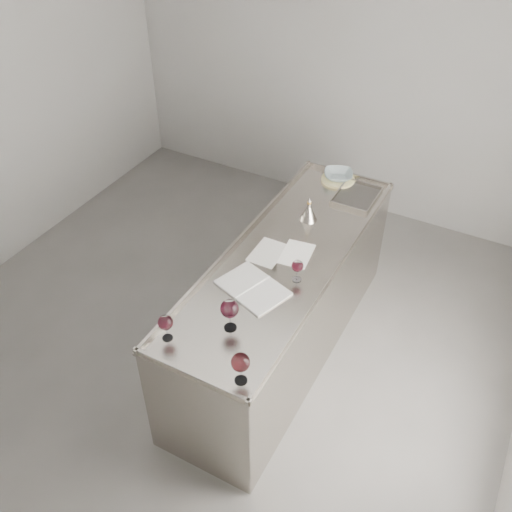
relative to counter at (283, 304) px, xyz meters
The scene contains 12 objects.
room_shell 1.10m from the counter, 148.97° to the right, with size 4.54×5.04×2.84m.
counter is the anchor object (origin of this frame).
wine_glass_left 1.21m from the counter, 105.15° to the right, with size 0.09×0.09×0.18m.
wine_glass_middle 0.99m from the counter, 89.38° to the right, with size 0.11×0.11×0.22m.
wine_glass_right 1.27m from the counter, 76.57° to the right, with size 0.10×0.10×0.21m.
wine_glass_small 0.64m from the counter, 47.42° to the right, with size 0.08×0.08×0.16m.
notebook 0.62m from the counter, 95.68° to the right, with size 0.51×0.43×0.02m.
loose_paper_top 0.49m from the counter, 164.64° to the right, with size 0.21×0.29×0.00m, color silver.
loose_paper_under 0.48m from the counter, 37.51° to the left, with size 0.20×0.28×0.00m, color white.
trivet 1.18m from the counter, 92.59° to the left, with size 0.27×0.27×0.02m, color beige.
ceramic_bowl 1.20m from the counter, 92.59° to the left, with size 0.23×0.23×0.06m, color #899CA0.
wine_funnel 0.70m from the counter, 94.68° to the left, with size 0.13×0.13×0.19m.
Camera 1 is at (1.77, -2.47, 3.45)m, focal length 40.00 mm.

